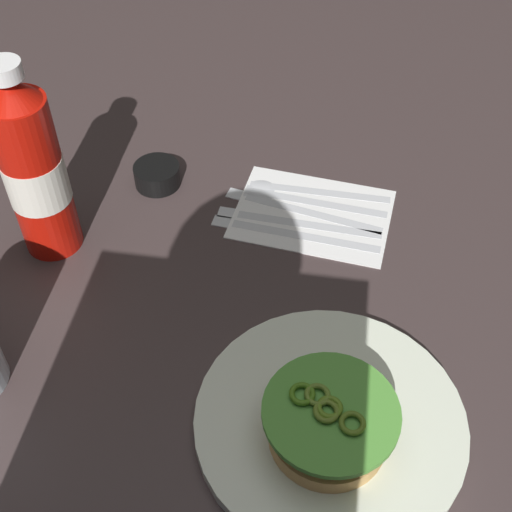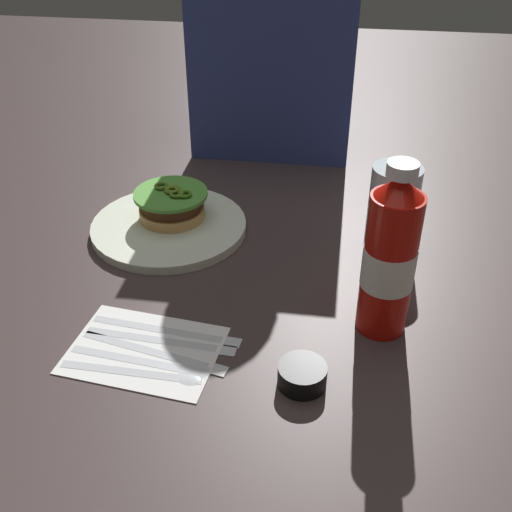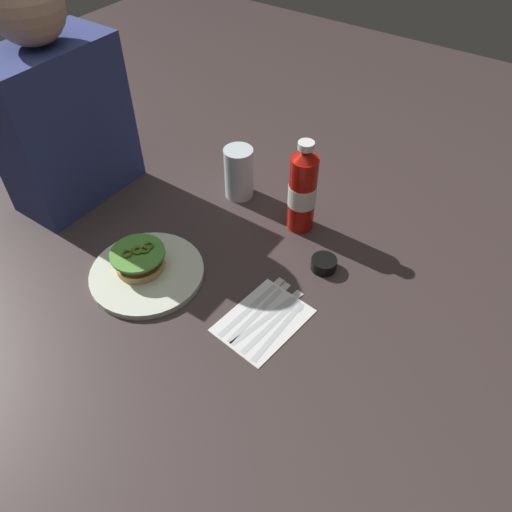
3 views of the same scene
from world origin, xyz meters
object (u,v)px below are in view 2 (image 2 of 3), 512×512
at_px(steak_knife, 162,353).
at_px(burger_sandwich, 172,204).
at_px(condiment_cup, 302,375).
at_px(diner_person, 274,29).
at_px(spoon_utensil, 153,373).
at_px(ketchup_bottle, 390,258).
at_px(dinner_plate, 169,227).
at_px(table_knife, 175,330).
at_px(napkin, 144,350).
at_px(water_glass, 393,209).
at_px(butter_knife, 170,340).
at_px(fork_utensil, 152,361).

bearing_deg(steak_knife, burger_sandwich, 102.16).
relative_size(burger_sandwich, condiment_cup, 2.06).
bearing_deg(condiment_cup, diner_person, 99.90).
relative_size(burger_sandwich, spoon_utensil, 0.66).
distance_m(ketchup_bottle, spoon_utensil, 0.32).
relative_size(dinner_plate, burger_sandwich, 2.10).
distance_m(burger_sandwich, table_knife, 0.28).
xyz_separation_m(condiment_cup, napkin, (-0.20, 0.03, -0.01)).
bearing_deg(burger_sandwich, ketchup_bottle, -32.14).
bearing_deg(napkin, diner_person, 82.46).
bearing_deg(condiment_cup, burger_sandwich, 126.23).
relative_size(water_glass, diner_person, 0.25).
distance_m(dinner_plate, table_knife, 0.26).
distance_m(water_glass, napkin, 0.43).
bearing_deg(butter_knife, dinner_plate, 105.00).
relative_size(ketchup_bottle, fork_utensil, 1.31).
distance_m(dinner_plate, condiment_cup, 0.39).
bearing_deg(table_knife, napkin, -128.94).
distance_m(condiment_cup, spoon_utensil, 0.18).
height_order(dinner_plate, water_glass, water_glass).
bearing_deg(butter_knife, water_glass, 43.55).
xyz_separation_m(steak_knife, table_knife, (0.01, 0.04, 0.00)).
distance_m(dinner_plate, butter_knife, 0.27).
height_order(fork_utensil, butter_knife, same).
relative_size(water_glass, spoon_utensil, 0.75).
distance_m(fork_utensil, diner_person, 0.70).
xyz_separation_m(dinner_plate, diner_person, (0.13, 0.35, 0.23)).
bearing_deg(ketchup_bottle, table_knife, -168.48).
height_order(condiment_cup, table_knife, condiment_cup).
height_order(napkin, fork_utensil, fork_utensil).
bearing_deg(steak_knife, water_glass, 45.71).
bearing_deg(butter_knife, burger_sandwich, 103.72).
height_order(napkin, steak_knife, steak_knife).
bearing_deg(steak_knife, ketchup_bottle, 19.80).
height_order(napkin, spoon_utensil, spoon_utensil).
relative_size(steak_knife, diner_person, 0.37).
xyz_separation_m(ketchup_bottle, napkin, (-0.29, -0.09, -0.11)).
bearing_deg(dinner_plate, water_glass, 0.63).
xyz_separation_m(water_glass, spoon_utensil, (-0.29, -0.33, -0.06)).
bearing_deg(table_knife, butter_knife, -97.54).
height_order(burger_sandwich, spoon_utensil, burger_sandwich).
height_order(burger_sandwich, napkin, burger_sandwich).
relative_size(condiment_cup, table_knife, 0.29).
bearing_deg(steak_knife, dinner_plate, 103.24).
distance_m(water_glass, butter_knife, 0.39).
bearing_deg(fork_utensil, butter_knife, 73.61).
height_order(water_glass, napkin, water_glass).
height_order(napkin, butter_knife, butter_knife).
bearing_deg(table_knife, fork_utensil, -103.63).
bearing_deg(dinner_plate, butter_knife, -75.00).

